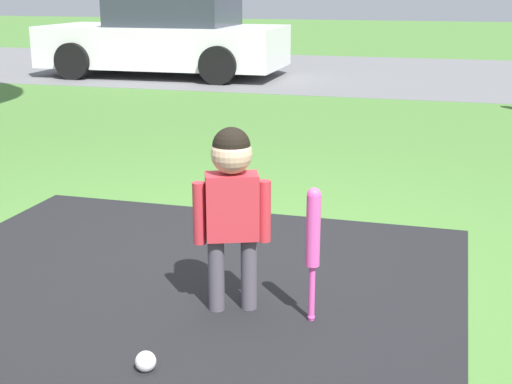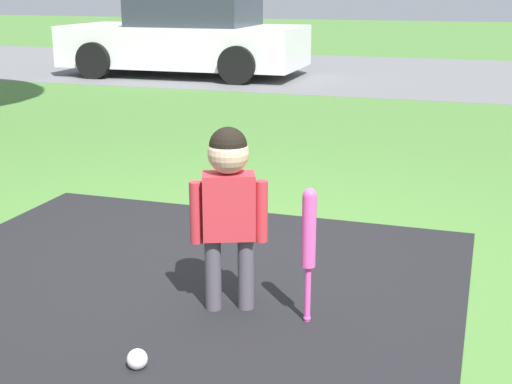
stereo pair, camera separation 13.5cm
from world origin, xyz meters
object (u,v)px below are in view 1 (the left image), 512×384
Objects in this scene: child at (232,194)px; sports_ball at (146,361)px; parked_car at (166,38)px; baseball_bat at (313,236)px.

child is 0.85m from sports_ball.
parked_car is (-3.91, 8.51, 0.06)m from child.
child reaches higher than sports_ball.
child reaches higher than baseball_bat.
sports_ball is (-0.54, -0.62, -0.37)m from baseball_bat.
sports_ball is 0.02× the size of parked_car.
child is at bearing 177.51° from baseball_bat.
baseball_bat is at bearing -24.39° from child.
baseball_bat reaches higher than sports_ball.
parked_car is at bearing 112.28° from sports_ball.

